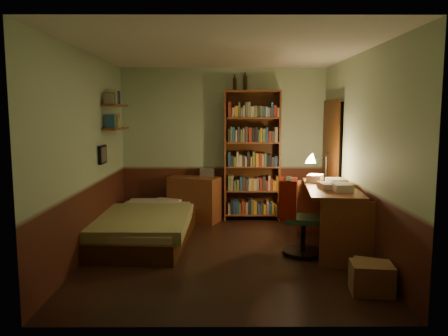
{
  "coord_description": "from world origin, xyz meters",
  "views": [
    {
      "loc": [
        -0.03,
        -5.56,
        1.83
      ],
      "look_at": [
        0.0,
        0.25,
        1.1
      ],
      "focal_mm": 35.0,
      "sensor_mm": 36.0,
      "label": 1
    }
  ],
  "objects_px": {
    "bed": "(145,216)",
    "bookshelf": "(252,156)",
    "office_chair": "(303,221)",
    "cardboard_box_a": "(371,278)",
    "mini_stereo": "(208,172)",
    "desk": "(331,218)",
    "desk_lamp": "(326,160)",
    "dresser": "(195,199)",
    "cardboard_box_b": "(369,272)"
  },
  "relations": [
    {
      "from": "desk",
      "to": "bookshelf",
      "type": "bearing_deg",
      "value": 126.59
    },
    {
      "from": "dresser",
      "to": "cardboard_box_a",
      "type": "xyz_separation_m",
      "value": [
        2.0,
        -3.05,
        -0.22
      ]
    },
    {
      "from": "desk",
      "to": "office_chair",
      "type": "xyz_separation_m",
      "value": [
        -0.41,
        -0.25,
        0.02
      ]
    },
    {
      "from": "dresser",
      "to": "cardboard_box_b",
      "type": "height_order",
      "value": "dresser"
    },
    {
      "from": "bed",
      "to": "dresser",
      "type": "xyz_separation_m",
      "value": [
        0.66,
        1.1,
        0.04
      ]
    },
    {
      "from": "cardboard_box_b",
      "to": "cardboard_box_a",
      "type": "bearing_deg",
      "value": -103.31
    },
    {
      "from": "bed",
      "to": "desk",
      "type": "distance_m",
      "value": 2.63
    },
    {
      "from": "mini_stereo",
      "to": "office_chair",
      "type": "distance_m",
      "value": 2.37
    },
    {
      "from": "dresser",
      "to": "cardboard_box_b",
      "type": "distance_m",
      "value": 3.48
    },
    {
      "from": "desk",
      "to": "cardboard_box_b",
      "type": "bearing_deg",
      "value": -77.69
    },
    {
      "from": "bed",
      "to": "desk_lamp",
      "type": "bearing_deg",
      "value": 5.61
    },
    {
      "from": "desk_lamp",
      "to": "mini_stereo",
      "type": "bearing_deg",
      "value": 171.94
    },
    {
      "from": "office_chair",
      "to": "cardboard_box_a",
      "type": "relative_size",
      "value": 2.17
    },
    {
      "from": "bookshelf",
      "to": "office_chair",
      "type": "distance_m",
      "value": 2.08
    },
    {
      "from": "desk",
      "to": "cardboard_box_a",
      "type": "bearing_deg",
      "value": -80.87
    },
    {
      "from": "dresser",
      "to": "desk",
      "type": "distance_m",
      "value": 2.49
    },
    {
      "from": "dresser",
      "to": "desk",
      "type": "height_order",
      "value": "desk"
    },
    {
      "from": "dresser",
      "to": "desk",
      "type": "relative_size",
      "value": 0.54
    },
    {
      "from": "desk_lamp",
      "to": "office_chair",
      "type": "height_order",
      "value": "desk_lamp"
    },
    {
      "from": "bed",
      "to": "office_chair",
      "type": "bearing_deg",
      "value": -14.47
    },
    {
      "from": "bookshelf",
      "to": "desk",
      "type": "distance_m",
      "value": 2.03
    },
    {
      "from": "mini_stereo",
      "to": "cardboard_box_a",
      "type": "bearing_deg",
      "value": -53.95
    },
    {
      "from": "bookshelf",
      "to": "desk_lamp",
      "type": "height_order",
      "value": "bookshelf"
    },
    {
      "from": "bookshelf",
      "to": "cardboard_box_a",
      "type": "xyz_separation_m",
      "value": [
        1.01,
        -3.13,
        -0.95
      ]
    },
    {
      "from": "bookshelf",
      "to": "desk",
      "type": "bearing_deg",
      "value": -57.9
    },
    {
      "from": "bed",
      "to": "office_chair",
      "type": "xyz_separation_m",
      "value": [
        2.17,
        -0.72,
        0.11
      ]
    },
    {
      "from": "cardboard_box_a",
      "to": "desk",
      "type": "bearing_deg",
      "value": 92.4
    },
    {
      "from": "cardboard_box_b",
      "to": "bed",
      "type": "bearing_deg",
      "value": 147.85
    },
    {
      "from": "cardboard_box_b",
      "to": "office_chair",
      "type": "bearing_deg",
      "value": 118.54
    },
    {
      "from": "bed",
      "to": "bookshelf",
      "type": "xyz_separation_m",
      "value": [
        1.64,
        1.18,
        0.77
      ]
    },
    {
      "from": "desk_lamp",
      "to": "cardboard_box_b",
      "type": "bearing_deg",
      "value": -63.01
    },
    {
      "from": "mini_stereo",
      "to": "desk_lamp",
      "type": "distance_m",
      "value": 2.13
    },
    {
      "from": "bed",
      "to": "bookshelf",
      "type": "relative_size",
      "value": 1.04
    },
    {
      "from": "office_chair",
      "to": "cardboard_box_a",
      "type": "height_order",
      "value": "office_chair"
    },
    {
      "from": "dresser",
      "to": "desk",
      "type": "xyz_separation_m",
      "value": [
        1.93,
        -1.57,
        0.05
      ]
    },
    {
      "from": "bookshelf",
      "to": "desk_lamp",
      "type": "xyz_separation_m",
      "value": [
        1.0,
        -1.1,
        0.04
      ]
    },
    {
      "from": "bookshelf",
      "to": "cardboard_box_a",
      "type": "bearing_deg",
      "value": -69.83
    },
    {
      "from": "bed",
      "to": "mini_stereo",
      "type": "bearing_deg",
      "value": 58.27
    },
    {
      "from": "desk_lamp",
      "to": "cardboard_box_b",
      "type": "height_order",
      "value": "desk_lamp"
    },
    {
      "from": "desk",
      "to": "mini_stereo",
      "type": "bearing_deg",
      "value": 142.03
    },
    {
      "from": "dresser",
      "to": "bed",
      "type": "bearing_deg",
      "value": -97.34
    },
    {
      "from": "desk_lamp",
      "to": "cardboard_box_a",
      "type": "xyz_separation_m",
      "value": [
        0.01,
        -2.03,
        -0.99
      ]
    },
    {
      "from": "bed",
      "to": "cardboard_box_a",
      "type": "relative_size",
      "value": 5.56
    },
    {
      "from": "bed",
      "to": "mini_stereo",
      "type": "distance_m",
      "value": 1.58
    },
    {
      "from": "bed",
      "to": "office_chair",
      "type": "height_order",
      "value": "office_chair"
    },
    {
      "from": "bed",
      "to": "cardboard_box_a",
      "type": "xyz_separation_m",
      "value": [
        2.65,
        -1.95,
        -0.19
      ]
    },
    {
      "from": "mini_stereo",
      "to": "desk",
      "type": "distance_m",
      "value": 2.45
    },
    {
      "from": "dresser",
      "to": "desk",
      "type": "bearing_deg",
      "value": -15.59
    },
    {
      "from": "bed",
      "to": "bookshelf",
      "type": "height_order",
      "value": "bookshelf"
    },
    {
      "from": "desk",
      "to": "cardboard_box_b",
      "type": "distance_m",
      "value": 1.27
    }
  ]
}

